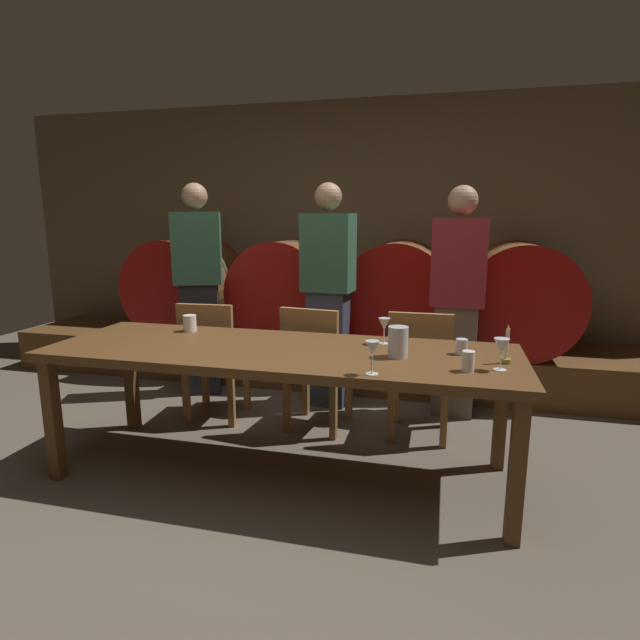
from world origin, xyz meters
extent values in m
plane|color=brown|center=(0.00, 0.00, 0.00)|extent=(9.01, 9.01, 0.00)
cube|color=brown|center=(0.00, 2.63, 1.26)|extent=(6.93, 0.24, 2.53)
cube|color=brown|center=(0.00, 2.08, 0.18)|extent=(6.24, 0.90, 0.37)
cylinder|color=brown|center=(-1.52, 2.08, 0.81)|extent=(0.89, 0.79, 0.89)
cylinder|color=#9E1411|center=(-1.52, 1.67, 0.81)|extent=(0.90, 0.03, 0.90)
cylinder|color=#9E1411|center=(-1.52, 2.50, 0.81)|extent=(0.90, 0.03, 0.90)
cylinder|color=#2D2D33|center=(-1.52, 2.08, 0.81)|extent=(0.90, 0.04, 0.90)
cylinder|color=brown|center=(-0.49, 2.08, 0.81)|extent=(0.89, 0.79, 0.89)
cylinder|color=#9E1411|center=(-0.49, 1.67, 0.81)|extent=(0.90, 0.03, 0.90)
cylinder|color=#9E1411|center=(-0.49, 2.50, 0.81)|extent=(0.90, 0.03, 0.90)
cylinder|color=#2D2D33|center=(-0.49, 2.08, 0.81)|extent=(0.90, 0.04, 0.90)
cylinder|color=brown|center=(0.52, 2.08, 0.81)|extent=(0.89, 0.79, 0.89)
cylinder|color=maroon|center=(0.52, 1.67, 0.81)|extent=(0.90, 0.03, 0.90)
cylinder|color=maroon|center=(0.52, 2.50, 0.81)|extent=(0.90, 0.03, 0.90)
cylinder|color=#2D2D33|center=(0.52, 2.08, 0.81)|extent=(0.90, 0.04, 0.90)
cylinder|color=brown|center=(1.49, 2.08, 0.81)|extent=(0.89, 0.79, 0.89)
cylinder|color=maroon|center=(1.49, 1.67, 0.81)|extent=(0.90, 0.03, 0.90)
cylinder|color=maroon|center=(1.49, 2.50, 0.81)|extent=(0.90, 0.03, 0.90)
cylinder|color=#2D2D33|center=(1.49, 2.08, 0.81)|extent=(0.90, 0.04, 0.90)
cube|color=brown|center=(0.03, 0.27, 0.73)|extent=(2.60, 0.85, 0.05)
cube|color=brown|center=(-1.19, -0.09, 0.35)|extent=(0.07, 0.07, 0.70)
cube|color=brown|center=(1.25, -0.09, 0.35)|extent=(0.07, 0.07, 0.70)
cube|color=brown|center=(-1.19, 0.64, 0.35)|extent=(0.07, 0.07, 0.70)
cube|color=brown|center=(1.25, 0.64, 0.35)|extent=(0.07, 0.07, 0.70)
cube|color=olive|center=(-0.70, 0.98, 0.44)|extent=(0.42, 0.42, 0.04)
cube|color=olive|center=(-0.69, 0.80, 0.67)|extent=(0.40, 0.06, 0.42)
cube|color=olive|center=(-0.54, 1.16, 0.21)|extent=(0.05, 0.05, 0.42)
cube|color=olive|center=(-0.88, 1.14, 0.21)|extent=(0.05, 0.05, 0.42)
cube|color=olive|center=(-0.52, 0.82, 0.21)|extent=(0.05, 0.05, 0.42)
cube|color=olive|center=(-0.86, 0.80, 0.21)|extent=(0.05, 0.05, 0.42)
cube|color=olive|center=(0.07, 0.98, 0.44)|extent=(0.45, 0.45, 0.04)
cube|color=olive|center=(0.05, 0.80, 0.67)|extent=(0.40, 0.09, 0.42)
cube|color=olive|center=(0.26, 1.13, 0.21)|extent=(0.05, 0.05, 0.42)
cube|color=olive|center=(-0.08, 1.17, 0.21)|extent=(0.05, 0.05, 0.42)
cube|color=olive|center=(0.22, 0.79, 0.21)|extent=(0.05, 0.05, 0.42)
cube|color=olive|center=(-0.12, 0.84, 0.21)|extent=(0.05, 0.05, 0.42)
cube|color=olive|center=(0.77, 1.01, 0.44)|extent=(0.40, 0.40, 0.04)
cube|color=olive|center=(0.77, 0.83, 0.67)|extent=(0.40, 0.04, 0.42)
cube|color=olive|center=(0.94, 1.18, 0.21)|extent=(0.04, 0.04, 0.42)
cube|color=olive|center=(0.60, 1.18, 0.21)|extent=(0.04, 0.04, 0.42)
cube|color=olive|center=(0.94, 0.84, 0.21)|extent=(0.04, 0.04, 0.42)
cube|color=olive|center=(0.60, 0.84, 0.21)|extent=(0.04, 0.04, 0.42)
cube|color=black|center=(-1.06, 1.45, 0.47)|extent=(0.35, 0.30, 0.93)
cube|color=#336047|center=(-1.06, 1.45, 1.22)|extent=(0.44, 0.36, 0.58)
sphere|color=tan|center=(-1.06, 1.45, 1.63)|extent=(0.21, 0.21, 0.21)
cube|color=#33384C|center=(0.03, 1.43, 0.45)|extent=(0.32, 0.23, 0.91)
cube|color=#336047|center=(0.03, 1.43, 1.20)|extent=(0.40, 0.28, 0.58)
sphere|color=tan|center=(0.03, 1.43, 1.61)|extent=(0.20, 0.20, 0.20)
cube|color=brown|center=(1.00, 1.46, 0.42)|extent=(0.31, 0.22, 0.83)
cube|color=maroon|center=(1.00, 1.46, 1.15)|extent=(0.40, 0.27, 0.62)
sphere|color=tan|center=(1.00, 1.46, 1.58)|extent=(0.21, 0.21, 0.21)
cylinder|color=olive|center=(1.21, 0.26, 0.76)|extent=(0.05, 0.05, 0.02)
cylinder|color=#EDE5CC|center=(1.21, 0.26, 0.85)|extent=(0.02, 0.02, 0.15)
cone|color=yellow|center=(1.21, 0.26, 0.94)|extent=(0.01, 0.01, 0.02)
cylinder|color=silver|center=(0.68, 0.25, 0.83)|extent=(0.10, 0.10, 0.16)
cylinder|color=white|center=(0.58, 0.51, 0.75)|extent=(0.06, 0.06, 0.00)
cylinder|color=white|center=(0.58, 0.51, 0.79)|extent=(0.01, 0.01, 0.08)
cone|color=white|center=(0.58, 0.51, 0.87)|extent=(0.07, 0.07, 0.07)
cylinder|color=silver|center=(0.59, -0.08, 0.75)|extent=(0.06, 0.06, 0.00)
cylinder|color=silver|center=(0.59, -0.08, 0.80)|extent=(0.01, 0.01, 0.09)
cone|color=silver|center=(0.59, -0.08, 0.88)|extent=(0.07, 0.07, 0.07)
cylinder|color=white|center=(1.18, 0.13, 0.75)|extent=(0.06, 0.06, 0.00)
cylinder|color=white|center=(1.18, 0.13, 0.79)|extent=(0.01, 0.01, 0.07)
cone|color=white|center=(1.18, 0.13, 0.87)|extent=(0.07, 0.07, 0.08)
cylinder|color=white|center=(-0.66, 0.54, 0.80)|extent=(0.08, 0.08, 0.10)
cylinder|color=silver|center=(1.00, 0.39, 0.79)|extent=(0.06, 0.06, 0.08)
cylinder|color=white|center=(1.03, 0.08, 0.80)|extent=(0.06, 0.06, 0.10)
camera|label=1|loc=(0.90, -2.31, 1.46)|focal=28.43mm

